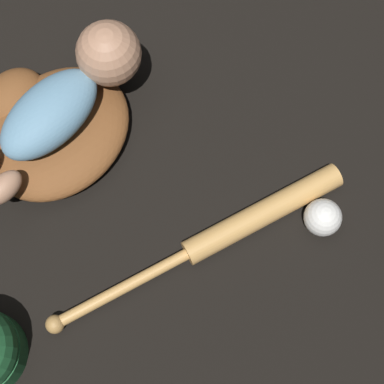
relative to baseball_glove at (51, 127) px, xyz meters
The scene contains 5 objects.
ground_plane 0.07m from the baseball_glove, 109.56° to the right, with size 6.00×6.00×0.00m, color black.
baseball_glove is the anchor object (origin of this frame).
baby_figure 0.10m from the baseball_glove, 34.08° to the right, with size 0.40×0.19×0.12m.
baseball_bat 0.40m from the baseball_glove, 92.06° to the right, with size 0.51×0.36×0.05m.
baseball 0.53m from the baseball_glove, 82.21° to the right, with size 0.07×0.07×0.07m.
Camera 1 is at (-0.31, -0.41, 1.14)m, focal length 60.00 mm.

